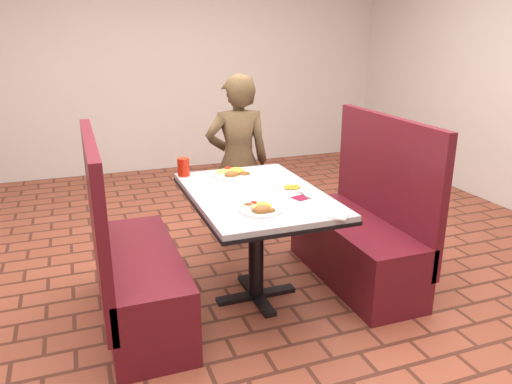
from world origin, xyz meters
The scene contains 14 objects.
dining_table centered at (0.00, 0.00, 0.65)m, with size 0.81×1.21×0.75m.
booth_bench_left centered at (-0.80, 0.00, 0.33)m, with size 0.47×1.20×1.17m.
booth_bench_right centered at (0.80, 0.00, 0.33)m, with size 0.47×1.20×1.17m.
diner_person centered at (0.18, 0.90, 0.71)m, with size 0.51×0.34×1.41m, color brown.
near_dinner_plate centered at (-0.10, -0.34, 0.78)m, with size 0.25×0.25×0.08m.
far_dinner_plate centered at (-0.02, 0.41, 0.78)m, with size 0.30×0.30×0.08m.
plantain_plate centered at (0.23, -0.04, 0.76)m, with size 0.17×0.17×0.03m.
maroon_napkin centered at (0.21, -0.21, 0.75)m, with size 0.09×0.09×0.00m, color maroon.
spoon_utensil centered at (0.25, -0.19, 0.75)m, with size 0.01×0.12×0.00m, color silver.
red_tumbler centered at (-0.35, 0.52, 0.81)m, with size 0.08×0.08×0.13m, color red.
paper_napkin centered at (0.25, -0.52, 0.76)m, with size 0.19×0.14×0.01m, color white.
knife_utensil centered at (-0.06, -0.31, 0.76)m, with size 0.01×0.16×0.00m, color silver.
fork_utensil centered at (-0.10, -0.36, 0.76)m, with size 0.01×0.15×0.00m, color silver.
lettuce_shreds centered at (0.04, 0.06, 0.75)m, with size 0.28×0.32×0.00m, color #82B94A, non-canonical shape.
Camera 1 is at (-1.04, -2.81, 1.73)m, focal length 35.00 mm.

